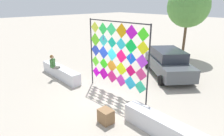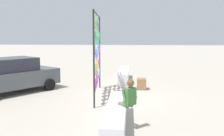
# 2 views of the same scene
# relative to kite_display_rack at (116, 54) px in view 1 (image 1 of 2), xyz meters

# --- Properties ---
(ground) EXTENTS (120.00, 120.00, 0.00)m
(ground) POSITION_rel_kite_display_rack_xyz_m (-0.03, -0.81, -2.18)
(ground) COLOR #ADA393
(plaza_ledge_left) EXTENTS (3.92, 0.59, 0.72)m
(plaza_ledge_left) POSITION_rel_kite_display_rack_xyz_m (-4.04, -1.13, -1.82)
(plaza_ledge_left) COLOR silver
(plaza_ledge_left) RESTS_ON ground
(plaza_ledge_right) EXTENTS (3.92, 0.59, 0.72)m
(plaza_ledge_right) POSITION_rel_kite_display_rack_xyz_m (3.99, -1.13, -1.82)
(plaza_ledge_right) COLOR silver
(plaza_ledge_right) RESTS_ON ground
(kite_display_rack) EXTENTS (3.93, 0.33, 3.82)m
(kite_display_rack) POSITION_rel_kite_display_rack_xyz_m (0.00, 0.00, 0.00)
(kite_display_rack) COLOR #232328
(kite_display_rack) RESTS_ON ground
(seated_vendor) EXTENTS (0.74, 0.73, 1.57)m
(seated_vendor) POSITION_rel_kite_display_rack_xyz_m (-4.07, -1.46, -1.25)
(seated_vendor) COLOR #666056
(seated_vendor) RESTS_ON ground
(parked_car) EXTENTS (4.72, 4.22, 1.73)m
(parked_car) POSITION_rel_kite_display_rack_xyz_m (0.38, 4.37, -1.30)
(parked_car) COLOR #4C5156
(parked_car) RESTS_ON ground
(cardboard_box_large) EXTENTS (0.58, 0.48, 0.58)m
(cardboard_box_large) POSITION_rel_kite_display_rack_xyz_m (1.64, -2.12, -1.89)
(cardboard_box_large) COLOR olive
(cardboard_box_large) RESTS_ON ground
(tree_far_right) EXTENTS (3.41, 3.41, 6.01)m
(tree_far_right) POSITION_rel_kite_display_rack_xyz_m (-1.06, 9.12, 2.13)
(tree_far_right) COLOR brown
(tree_far_right) RESTS_ON ground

